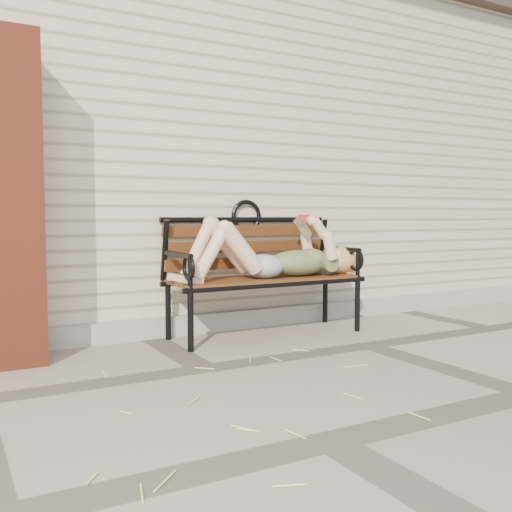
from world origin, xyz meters
TOP-DOWN VIEW (x-y plane):
  - ground at (0.00, 0.00)m, footprint 80.00×80.00m
  - house_wall at (0.00, 3.00)m, footprint 8.00×4.00m
  - house_roof at (0.00, 3.00)m, footprint 8.30×4.30m
  - foundation_strip at (0.00, 0.97)m, footprint 8.00×0.10m
  - garden_bench at (-0.45, 0.75)m, footprint 1.60×0.64m
  - reading_woman at (-0.44, 0.63)m, footprint 1.51×0.34m
  - straw_scatter at (-2.05, -0.73)m, footprint 2.86×1.66m

SIDE VIEW (x-z plane):
  - ground at x=0.00m, z-range 0.00..0.00m
  - straw_scatter at x=-2.05m, z-range 0.00..0.01m
  - foundation_strip at x=0.00m, z-range 0.00..0.15m
  - garden_bench at x=-0.45m, z-range 0.06..1.10m
  - reading_woman at x=-0.44m, z-range 0.38..0.85m
  - house_wall at x=0.00m, z-range 0.00..3.00m
  - house_roof at x=0.00m, z-range 3.00..3.30m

